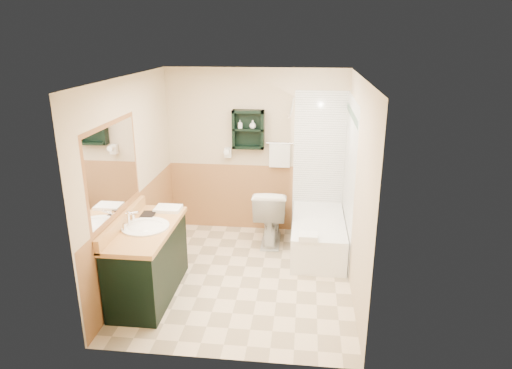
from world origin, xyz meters
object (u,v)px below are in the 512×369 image
Objects in this scene: vanity at (148,261)px; soap_bottle_b at (253,125)px; bathtub at (318,234)px; vanity_book at (141,207)px; hair_dryer at (228,152)px; wall_shelf at (248,129)px; toilet at (270,215)px; soap_bottle_a at (240,126)px.

soap_bottle_b is (0.96, 1.90, 1.20)m from vanity.
bathtub is at bearing -29.78° from soap_bottle_b.
hair_dryer is at bearing 60.49° from vanity_book.
vanity_book is at bearing 116.83° from vanity.
toilet is (0.36, -0.37, -1.15)m from wall_shelf.
soap_bottle_a is at bearing -9.31° from hair_dryer.
soap_bottle_b is at bearing 50.27° from vanity_book.
vanity is at bearing -67.29° from vanity_book.
vanity_book is 1.80× the size of soap_bottle_b.
toilet is 1.30m from soap_bottle_b.
soap_bottle_b reaches higher than soap_bottle_a.
wall_shelf is at bearing -4.76° from hair_dryer.
vanity is at bearing -144.92° from bathtub.
bathtub is 1.86m from soap_bottle_a.
soap_bottle_b is at bearing 150.22° from bathtub.
toilet is at bearing 36.29° from vanity_book.
vanity_book is at bearing -123.91° from wall_shelf.
vanity_book is at bearing -115.38° from hair_dryer.
wall_shelf is 2.58× the size of vanity_book.
wall_shelf is 0.09m from soap_bottle_b.
soap_bottle_b is (0.18, 0.00, 0.02)m from soap_bottle_a.
soap_bottle_a is at bearing 67.71° from vanity.
wall_shelf is at bearing 175.62° from soap_bottle_b.
bathtub is 1.77m from soap_bottle_b.
vanity is 2.44m from soap_bottle_b.
toilet is (1.25, 1.53, -0.01)m from vanity.
vanity_book is (-1.06, -1.58, -0.61)m from wall_shelf.
hair_dryer is 0.29× the size of toilet.
wall_shelf is 4.62× the size of soap_bottle_a.
toilet is at bearing -51.28° from soap_bottle_b.
vanity is 0.87× the size of bathtub.
soap_bottle_a reaches higher than bathtub.
hair_dryer is 0.55m from soap_bottle_b.
soap_bottle_b is at bearing -4.70° from hair_dryer.
soap_bottle_a is at bearing 154.31° from bathtub.
hair_dryer is at bearing 72.85° from vanity.
wall_shelf is 0.37× the size of bathtub.
toilet is (-0.67, 0.18, 0.17)m from bathtub.
wall_shelf is 2.39m from vanity.
toilet is 6.88× the size of soap_bottle_b.
vanity_book is (-0.17, 0.33, 0.52)m from vanity.
wall_shelf reaches higher than bathtub.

